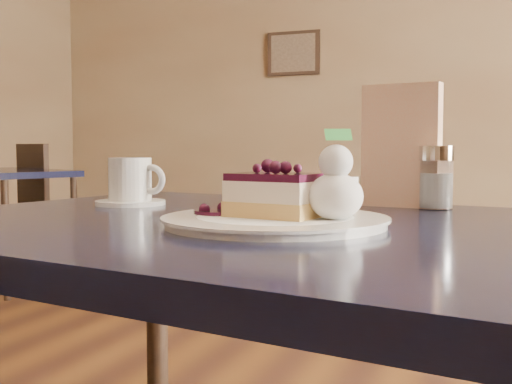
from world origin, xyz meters
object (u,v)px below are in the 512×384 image
(main_table, at_px, (292,276))
(dessert_plate, at_px, (275,222))
(coffee_set, at_px, (131,184))
(cheesecake_slice, at_px, (275,196))

(main_table, xyz_separation_m, dessert_plate, (-0.01, -0.05, 0.08))
(coffee_set, bearing_deg, cheesecake_slice, -30.01)
(dessert_plate, xyz_separation_m, cheesecake_slice, (0.00, 0.00, 0.03))
(main_table, distance_m, cheesecake_slice, 0.13)
(cheesecake_slice, bearing_deg, main_table, 90.00)
(main_table, relative_size, dessert_plate, 4.37)
(main_table, bearing_deg, dessert_plate, -90.00)
(cheesecake_slice, distance_m, coffee_set, 0.40)
(main_table, bearing_deg, cheesecake_slice, -90.00)
(cheesecake_slice, bearing_deg, coffee_set, 159.98)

